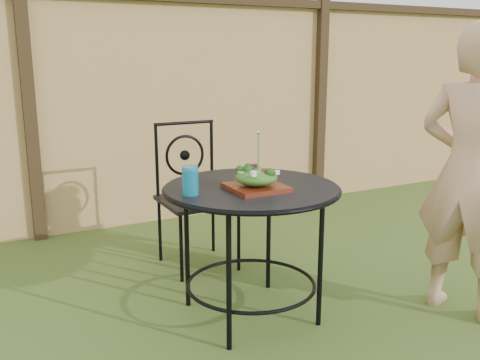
{
  "coord_description": "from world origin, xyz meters",
  "views": [
    {
      "loc": [
        -1.74,
        -2.04,
        1.38
      ],
      "look_at": [
        -0.49,
        0.35,
        0.75
      ],
      "focal_mm": 40.0,
      "sensor_mm": 36.0,
      "label": 1
    }
  ],
  "objects_px": {
    "salad_plate": "(256,187)",
    "diner": "(471,173)",
    "patio_chair": "(194,191)",
    "patio_table": "(251,212)"
  },
  "relations": [
    {
      "from": "patio_chair",
      "to": "patio_table",
      "type": "bearing_deg",
      "value": -91.82
    },
    {
      "from": "patio_table",
      "to": "salad_plate",
      "type": "distance_m",
      "value": 0.17
    },
    {
      "from": "patio_chair",
      "to": "salad_plate",
      "type": "bearing_deg",
      "value": -92.69
    },
    {
      "from": "salad_plate",
      "to": "diner",
      "type": "bearing_deg",
      "value": -20.93
    },
    {
      "from": "patio_chair",
      "to": "diner",
      "type": "height_order",
      "value": "diner"
    },
    {
      "from": "patio_table",
      "to": "diner",
      "type": "xyz_separation_m",
      "value": [
        1.05,
        -0.49,
        0.19
      ]
    },
    {
      "from": "patio_chair",
      "to": "diner",
      "type": "relative_size",
      "value": 0.61
    },
    {
      "from": "patio_table",
      "to": "salad_plate",
      "type": "xyz_separation_m",
      "value": [
        -0.02,
        -0.08,
        0.15
      ]
    },
    {
      "from": "patio_table",
      "to": "patio_chair",
      "type": "xyz_separation_m",
      "value": [
        0.03,
        0.84,
        -0.08
      ]
    },
    {
      "from": "patio_chair",
      "to": "diner",
      "type": "bearing_deg",
      "value": -52.45
    }
  ]
}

